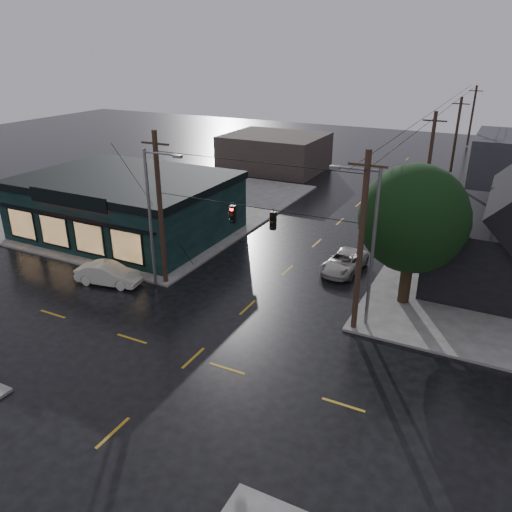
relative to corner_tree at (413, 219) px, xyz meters
The scene contains 15 objects.
ground_plane 14.77m from the corner_tree, 127.53° to the right, with size 160.00×160.00×0.00m, color black.
sidewalk_nw 30.28m from the corner_tree, 162.14° to the left, with size 28.00×28.00×0.15m, color #5F5E59.
pizza_shop 23.63m from the corner_tree, behind, with size 16.30×12.34×4.90m.
corner_tree is the anchor object (origin of this frame).
utility_pole_nw 16.43m from the corner_tree, 163.62° to the right, with size 2.00×0.32×10.15m, color black, non-canonical shape.
utility_pole_ne 7.27m from the corner_tree, 112.93° to the right, with size 2.00×0.32×10.15m, color black, non-canonical shape.
utility_pole_far_a 18.10m from the corner_tree, 96.15° to the left, with size 2.00×0.32×9.65m, color black, non-canonical shape.
utility_pole_far_b 37.59m from the corner_tree, 92.85° to the left, with size 2.00×0.32×9.15m, color black, non-canonical shape.
utility_pole_far_c 57.43m from the corner_tree, 91.85° to the left, with size 2.00×0.32×9.15m, color black, non-canonical shape.
span_signal_assembly 9.34m from the corner_tree, 152.12° to the right, with size 13.00×0.48×1.23m.
streetlight_nw 16.90m from the corner_tree, 161.51° to the right, with size 5.40×0.30×9.15m, color gray, non-canonical shape.
streetlight_ne 6.76m from the corner_tree, 110.18° to the right, with size 5.40×0.30×9.15m, color gray, non-canonical shape.
bg_building_west 36.87m from the corner_tree, 127.49° to the left, with size 12.00×10.00×4.40m, color #3B2F2B.
sedan_cream 19.76m from the corner_tree, 161.22° to the right, with size 1.54×4.41×1.45m, color beige.
suv_silver 7.42m from the corner_tree, 147.75° to the left, with size 2.20×4.78×1.33m, color #B6B0A8.
Camera 1 is at (12.61, -17.71, 14.85)m, focal length 35.00 mm.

